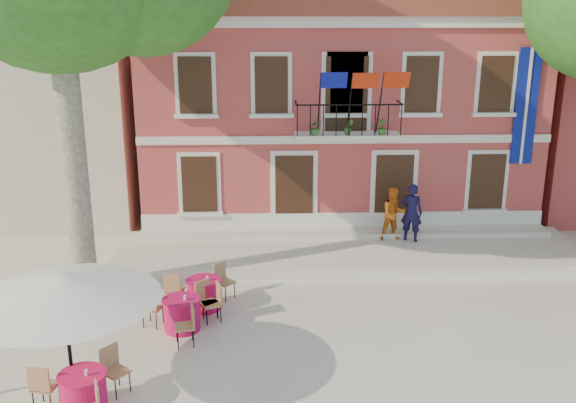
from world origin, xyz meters
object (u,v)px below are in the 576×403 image
Objects in this scene: patio_umbrella at (63,287)px; cafe_table_3 at (204,293)px; cafe_table_1 at (83,390)px; pedestrian_navy at (411,212)px; cafe_table_4 at (182,313)px; pedestrian_orange at (394,214)px.

cafe_table_3 is (2.13, 3.89, -1.93)m from patio_umbrella.
pedestrian_navy is at bearing 45.92° from cafe_table_1.
cafe_table_3 is at bearing 56.62° from pedestrian_navy.
patio_umbrella is 3.81m from cafe_table_4.
patio_umbrella is 1.93× the size of cafe_table_4.
cafe_table_1 is at bearing 69.55° from pedestrian_navy.
patio_umbrella reaches higher than pedestrian_orange.
cafe_table_4 is (1.71, 2.80, -1.93)m from patio_umbrella.
cafe_table_1 is 4.61m from cafe_table_3.
pedestrian_navy is 8.20m from cafe_table_4.
cafe_table_4 is at bearing -111.11° from cafe_table_3.
cafe_table_1 is 1.00× the size of cafe_table_3.
pedestrian_navy is 0.54m from pedestrian_orange.
patio_umbrella is 11.35m from pedestrian_navy.
cafe_table_1 is at bearing -140.65° from pedestrian_orange.
pedestrian_navy reaches higher than cafe_table_3.
cafe_table_1 is at bearing -113.63° from cafe_table_3.
pedestrian_orange reaches higher than cafe_table_3.
pedestrian_navy is 7.24m from cafe_table_3.
cafe_table_3 is at bearing 66.37° from cafe_table_1.
pedestrian_navy is 0.99× the size of cafe_table_3.
patio_umbrella is at bearing -118.76° from cafe_table_3.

